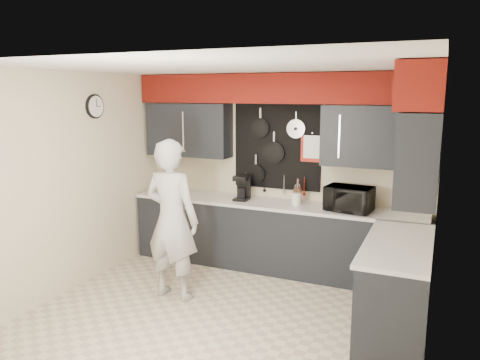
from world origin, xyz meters
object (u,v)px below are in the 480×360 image
at_px(knife_block, 297,196).
at_px(utensil_crock, 296,199).
at_px(microwave, 349,199).
at_px(person, 172,220).
at_px(coffee_maker, 242,187).

relative_size(knife_block, utensil_crock, 1.30).
relative_size(microwave, knife_block, 2.68).
bearing_deg(microwave, person, -136.55).
xyz_separation_m(utensil_crock, person, (-1.08, -1.29, -0.07)).
height_order(coffee_maker, person, person).
bearing_deg(knife_block, microwave, -14.41).
bearing_deg(knife_block, person, -133.66).
height_order(knife_block, utensil_crock, knife_block).
distance_m(microwave, utensil_crock, 0.68).
bearing_deg(coffee_maker, person, -108.07).
height_order(knife_block, coffee_maker, coffee_maker).
xyz_separation_m(microwave, coffee_maker, (-1.43, 0.03, 0.02)).
bearing_deg(utensil_crock, knife_block, 96.78).
bearing_deg(microwave, utensil_crock, -175.61).
bearing_deg(utensil_crock, microwave, -3.65).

